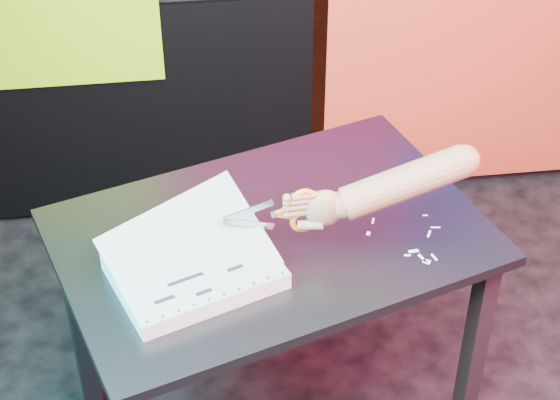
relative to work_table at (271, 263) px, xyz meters
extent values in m
cube|color=black|center=(-0.32, 1.07, -0.20)|extent=(1.30, 0.02, 0.85)
cube|color=black|center=(-0.54, 0.13, -0.29)|extent=(0.06, 0.06, 0.72)
cube|color=black|center=(0.54, -0.13, -0.29)|extent=(0.06, 0.06, 0.72)
cube|color=black|center=(0.36, 0.43, -0.29)|extent=(0.06, 0.06, 0.72)
cube|color=#323333|center=(0.00, 0.00, 0.09)|extent=(1.24, 1.01, 0.03)
cube|color=silver|center=(-0.20, -0.15, 0.13)|extent=(0.45, 0.39, 0.04)
cube|color=white|center=(-0.20, -0.15, 0.15)|extent=(0.45, 0.39, 0.00)
cube|color=white|center=(-0.20, -0.15, 0.16)|extent=(0.44, 0.37, 0.11)
cube|color=white|center=(-0.21, -0.13, 0.18)|extent=(0.45, 0.35, 0.20)
cylinder|color=#262628|center=(-0.32, -0.32, 0.15)|extent=(0.01, 0.01, 0.00)
cylinder|color=#262628|center=(-0.28, -0.31, 0.15)|extent=(0.01, 0.01, 0.00)
cylinder|color=#262628|center=(-0.25, -0.30, 0.15)|extent=(0.01, 0.01, 0.00)
cylinder|color=#262628|center=(-0.21, -0.28, 0.15)|extent=(0.01, 0.01, 0.00)
cylinder|color=#262628|center=(-0.18, -0.27, 0.15)|extent=(0.01, 0.01, 0.00)
cylinder|color=#262628|center=(-0.14, -0.26, 0.15)|extent=(0.01, 0.01, 0.00)
cylinder|color=#262628|center=(-0.10, -0.24, 0.15)|extent=(0.01, 0.01, 0.00)
cylinder|color=#262628|center=(-0.07, -0.23, 0.15)|extent=(0.01, 0.01, 0.00)
cylinder|color=#262628|center=(-0.03, -0.22, 0.15)|extent=(0.01, 0.01, 0.00)
cylinder|color=#262628|center=(0.00, -0.20, 0.15)|extent=(0.01, 0.01, 0.00)
cylinder|color=#262628|center=(-0.41, -0.09, 0.15)|extent=(0.01, 0.01, 0.00)
cylinder|color=#262628|center=(-0.37, -0.07, 0.15)|extent=(0.01, 0.01, 0.00)
cylinder|color=#262628|center=(-0.34, -0.06, 0.15)|extent=(0.01, 0.01, 0.00)
cylinder|color=#262628|center=(-0.30, -0.05, 0.15)|extent=(0.01, 0.01, 0.00)
cylinder|color=#262628|center=(-0.26, -0.03, 0.15)|extent=(0.01, 0.01, 0.00)
cylinder|color=#262628|center=(-0.23, -0.02, 0.15)|extent=(0.01, 0.01, 0.00)
cylinder|color=#262628|center=(-0.19, -0.01, 0.15)|extent=(0.01, 0.01, 0.00)
cylinder|color=#262628|center=(-0.16, 0.01, 0.15)|extent=(0.01, 0.01, 0.00)
cylinder|color=#262628|center=(-0.12, 0.02, 0.15)|extent=(0.01, 0.01, 0.00)
cylinder|color=#262628|center=(-0.09, 0.03, 0.15)|extent=(0.01, 0.01, 0.00)
cube|color=black|center=(-0.30, -0.13, 0.15)|extent=(0.07, 0.03, 0.00)
cube|color=black|center=(-0.19, -0.11, 0.15)|extent=(0.05, 0.03, 0.00)
cube|color=black|center=(-0.23, -0.20, 0.15)|extent=(0.09, 0.04, 0.00)
cube|color=black|center=(-0.11, -0.17, 0.15)|extent=(0.04, 0.02, 0.00)
cube|color=black|center=(-0.28, -0.26, 0.15)|extent=(0.05, 0.03, 0.00)
cube|color=black|center=(-0.18, -0.05, 0.15)|extent=(0.06, 0.03, 0.00)
cube|color=black|center=(-0.19, -0.25, 0.15)|extent=(0.04, 0.02, 0.00)
cube|color=silver|center=(-0.06, -0.08, 0.25)|extent=(0.13, 0.01, 0.05)
cube|color=silver|center=(-0.06, -0.08, 0.21)|extent=(0.13, 0.01, 0.05)
cylinder|color=silver|center=(0.00, -0.08, 0.23)|extent=(0.01, 0.01, 0.01)
cube|color=orange|center=(0.02, -0.08, 0.22)|extent=(0.05, 0.01, 0.02)
cube|color=orange|center=(0.02, -0.08, 0.24)|extent=(0.05, 0.01, 0.02)
torus|color=orange|center=(0.07, -0.08, 0.26)|extent=(0.07, 0.02, 0.07)
torus|color=orange|center=(0.07, -0.08, 0.20)|extent=(0.07, 0.02, 0.07)
ellipsoid|color=#A36E52|center=(0.12, -0.07, 0.23)|extent=(0.10, 0.06, 0.10)
cylinder|color=#A36E52|center=(0.07, -0.08, 0.23)|extent=(0.08, 0.02, 0.02)
cylinder|color=#A36E52|center=(0.07, -0.08, 0.25)|extent=(0.07, 0.02, 0.02)
cylinder|color=#A36E52|center=(0.07, -0.08, 0.26)|extent=(0.07, 0.02, 0.02)
cylinder|color=#A36E52|center=(0.07, -0.08, 0.28)|extent=(0.06, 0.02, 0.02)
cylinder|color=#A36E52|center=(0.09, -0.09, 0.19)|extent=(0.07, 0.04, 0.03)
cylinder|color=#A36E52|center=(0.17, -0.07, 0.24)|extent=(0.06, 0.07, 0.07)
cylinder|color=#A36E52|center=(0.32, -0.06, 0.28)|extent=(0.32, 0.10, 0.17)
sphere|color=#A36E52|center=(0.46, -0.05, 0.33)|extent=(0.08, 0.08, 0.08)
cube|color=silver|center=(0.42, -0.03, 0.11)|extent=(0.02, 0.01, 0.00)
cube|color=silver|center=(0.41, 0.02, 0.11)|extent=(0.01, 0.00, 0.00)
cube|color=silver|center=(0.36, -0.14, 0.11)|extent=(0.02, 0.03, 0.00)
cube|color=silver|center=(0.34, -0.12, 0.11)|extent=(0.03, 0.01, 0.00)
cube|color=silver|center=(0.32, -0.13, 0.11)|extent=(0.02, 0.01, 0.00)
cube|color=silver|center=(0.37, -0.16, 0.11)|extent=(0.02, 0.02, 0.00)
cube|color=silver|center=(0.39, -0.15, 0.11)|extent=(0.01, 0.03, 0.00)
cube|color=silver|center=(0.37, -0.16, 0.11)|extent=(0.02, 0.02, 0.00)
cube|color=silver|center=(0.40, -0.06, 0.11)|extent=(0.02, 0.03, 0.00)
cube|color=silver|center=(0.27, 0.01, 0.11)|extent=(0.01, 0.02, 0.00)
cube|color=silver|center=(0.25, -0.04, 0.11)|extent=(0.02, 0.02, 0.00)
camera|label=1|loc=(-0.21, -1.81, 1.65)|focal=60.00mm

